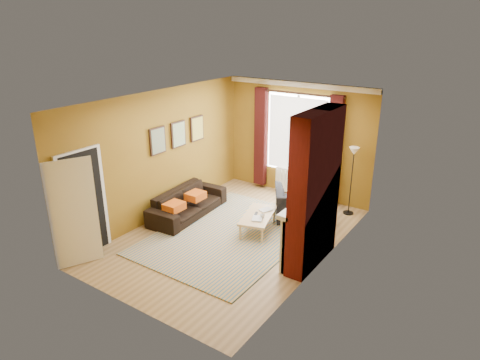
{
  "coord_description": "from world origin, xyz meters",
  "views": [
    {
      "loc": [
        4.47,
        -6.35,
        4.18
      ],
      "look_at": [
        0.0,
        0.25,
        1.15
      ],
      "focal_mm": 32.0,
      "sensor_mm": 36.0,
      "label": 1
    }
  ],
  "objects_px": {
    "wicker_stool": "(300,194)",
    "floor_lamp": "(353,162)",
    "armchair": "(300,205)",
    "coffee_table": "(258,216)",
    "sofa": "(188,203)"
  },
  "relations": [
    {
      "from": "armchair",
      "to": "wicker_stool",
      "type": "bearing_deg",
      "value": -93.83
    },
    {
      "from": "coffee_table",
      "to": "floor_lamp",
      "type": "xyz_separation_m",
      "value": [
        1.26,
        1.88,
        0.91
      ]
    },
    {
      "from": "armchair",
      "to": "floor_lamp",
      "type": "height_order",
      "value": "floor_lamp"
    },
    {
      "from": "sofa",
      "to": "coffee_table",
      "type": "relative_size",
      "value": 1.66
    },
    {
      "from": "sofa",
      "to": "floor_lamp",
      "type": "relative_size",
      "value": 1.3
    },
    {
      "from": "armchair",
      "to": "coffee_table",
      "type": "xyz_separation_m",
      "value": [
        -0.49,
        -0.97,
        -0.03
      ]
    },
    {
      "from": "wicker_stool",
      "to": "floor_lamp",
      "type": "distance_m",
      "value": 1.58
    },
    {
      "from": "wicker_stool",
      "to": "floor_lamp",
      "type": "bearing_deg",
      "value": 3.64
    },
    {
      "from": "coffee_table",
      "to": "wicker_stool",
      "type": "distance_m",
      "value": 1.81
    },
    {
      "from": "armchair",
      "to": "sofa",
      "type": "bearing_deg",
      "value": -2.55
    },
    {
      "from": "sofa",
      "to": "coffee_table",
      "type": "height_order",
      "value": "sofa"
    },
    {
      "from": "coffee_table",
      "to": "sofa",
      "type": "bearing_deg",
      "value": 171.73
    },
    {
      "from": "sofa",
      "to": "floor_lamp",
      "type": "distance_m",
      "value": 3.76
    },
    {
      "from": "wicker_stool",
      "to": "armchair",
      "type": "bearing_deg",
      "value": -62.53
    },
    {
      "from": "sofa",
      "to": "coffee_table",
      "type": "xyz_separation_m",
      "value": [
        1.71,
        0.23,
        0.04
      ]
    }
  ]
}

